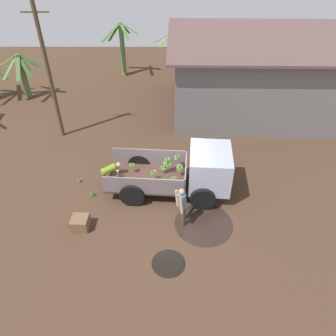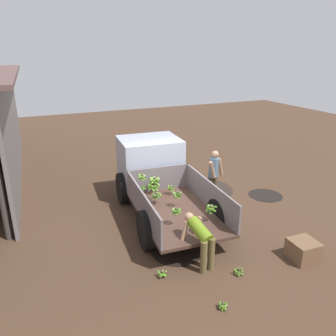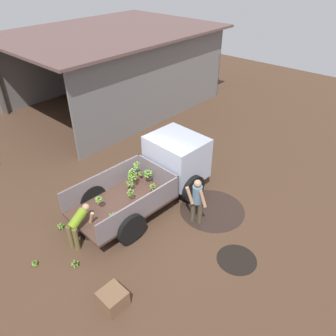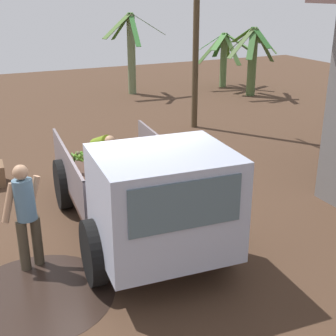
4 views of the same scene
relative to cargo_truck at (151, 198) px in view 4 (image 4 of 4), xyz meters
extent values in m
plane|color=#473022|center=(-1.16, -0.11, -1.04)|extent=(36.00, 36.00, 0.00)
cylinder|color=black|center=(0.22, -1.83, -1.03)|extent=(2.14, 2.14, 0.01)
cylinder|color=black|center=(-2.77, 0.53, -1.03)|extent=(1.25, 1.25, 0.01)
cube|color=#472F26|center=(-1.92, 0.14, -0.52)|extent=(3.24, 2.12, 0.08)
cube|color=slate|center=(-1.85, 1.06, -0.11)|extent=(3.10, 0.28, 0.73)
cube|color=slate|center=(-1.98, -0.78, -0.11)|extent=(3.10, 0.28, 0.73)
cube|color=slate|center=(-0.39, 0.03, -0.11)|extent=(0.19, 1.90, 0.73)
cube|color=#A7AEC4|center=(0.53, -0.04, 0.17)|extent=(1.69, 1.97, 1.45)
cube|color=#4C606B|center=(1.31, -0.10, 0.46)|extent=(0.14, 1.49, 0.64)
cylinder|color=black|center=(0.37, 0.96, -0.56)|extent=(0.97, 0.29, 0.96)
cylinder|color=black|center=(0.22, -1.00, -0.56)|extent=(0.97, 0.29, 0.96)
cylinder|color=black|center=(-2.31, 1.16, -0.56)|extent=(0.97, 0.29, 0.96)
cylinder|color=black|center=(-2.45, -0.81, -0.56)|extent=(0.97, 0.29, 0.96)
sphere|color=brown|center=(-0.61, 0.60, -0.17)|extent=(0.07, 0.07, 0.07)
cylinder|color=#50791B|center=(-0.64, 0.57, -0.23)|extent=(0.11, 0.09, 0.14)
cylinder|color=#46841D|center=(-0.59, 0.57, -0.23)|extent=(0.11, 0.09, 0.14)
cylinder|color=olive|center=(-0.57, 0.60, -0.23)|extent=(0.04, 0.12, 0.13)
cylinder|color=#44801B|center=(-0.60, 0.64, -0.23)|extent=(0.12, 0.07, 0.13)
cylinder|color=#4E852A|center=(-0.64, 0.64, -0.22)|extent=(0.13, 0.10, 0.11)
cylinder|color=#6BAF3F|center=(-0.67, 0.60, -0.22)|extent=(0.04, 0.14, 0.11)
sphere|color=#47402E|center=(-0.73, 0.66, 0.22)|extent=(0.08, 0.08, 0.08)
cylinder|color=#558733|center=(-0.66, 0.67, 0.16)|extent=(0.06, 0.19, 0.14)
cylinder|color=#5DAA26|center=(-0.70, 0.73, 0.17)|extent=(0.20, 0.13, 0.11)
cylinder|color=#5A8C3A|center=(-0.77, 0.70, 0.14)|extent=(0.15, 0.14, 0.17)
cylinder|color=#6CA032|center=(-0.79, 0.65, 0.14)|extent=(0.08, 0.18, 0.17)
cylinder|color=#5E9434|center=(-0.75, 0.61, 0.14)|extent=(0.17, 0.11, 0.17)
cylinder|color=#568035|center=(-0.70, 0.62, 0.14)|extent=(0.16, 0.12, 0.18)
sphere|color=#49422F|center=(-1.65, 0.00, -0.05)|extent=(0.07, 0.07, 0.07)
cylinder|color=#73A946|center=(-1.69, 0.04, -0.13)|extent=(0.13, 0.14, 0.18)
cylinder|color=#47801E|center=(-1.71, -0.01, -0.13)|extent=(0.06, 0.16, 0.18)
cylinder|color=#547D22|center=(-1.70, -0.06, -0.11)|extent=(0.18, 0.14, 0.14)
cylinder|color=#6DA947|center=(-1.62, -0.05, -0.12)|extent=(0.17, 0.13, 0.16)
cylinder|color=#528033|center=(-1.60, 0.00, -0.13)|extent=(0.06, 0.16, 0.18)
cylinder|color=#567B25|center=(-1.60, 0.03, -0.13)|extent=(0.12, 0.16, 0.17)
cylinder|color=#7EB14B|center=(-1.66, 0.08, -0.10)|extent=(0.19, 0.05, 0.13)
sphere|color=#453E2D|center=(-2.54, 0.45, -0.04)|extent=(0.07, 0.07, 0.07)
cylinder|color=#598823|center=(-2.48, 0.45, -0.10)|extent=(0.05, 0.16, 0.15)
cylinder|color=#62A137|center=(-2.50, 0.49, -0.10)|extent=(0.14, 0.15, 0.15)
cylinder|color=#6CA341|center=(-2.53, 0.51, -0.10)|extent=(0.17, 0.06, 0.14)
cylinder|color=#78A843|center=(-2.57, 0.50, -0.10)|extent=(0.16, 0.12, 0.14)
cylinder|color=#5F9830|center=(-2.60, 0.46, -0.09)|extent=(0.06, 0.17, 0.13)
cylinder|color=#508826|center=(-2.60, 0.42, -0.08)|extent=(0.12, 0.17, 0.12)
cylinder|color=#5A9726|center=(-2.54, 0.39, -0.09)|extent=(0.17, 0.05, 0.13)
cylinder|color=#68A040|center=(-2.50, 0.41, -0.10)|extent=(0.15, 0.14, 0.15)
sphere|color=#48412E|center=(-1.13, 0.45, 0.23)|extent=(0.08, 0.08, 0.08)
cylinder|color=#5B8B1E|center=(-1.17, 0.39, 0.16)|extent=(0.17, 0.14, 0.18)
cylinder|color=olive|center=(-1.09, 0.41, 0.15)|extent=(0.14, 0.14, 0.19)
cylinder|color=#6EA639|center=(-1.05, 0.49, 0.19)|extent=(0.14, 0.20, 0.12)
cylinder|color=#7EAE40|center=(-1.13, 0.53, 0.18)|extent=(0.21, 0.05, 0.13)
cylinder|color=#599A2B|center=(-1.19, 0.46, 0.16)|extent=(0.09, 0.18, 0.18)
sphere|color=brown|center=(-2.69, -0.40, -0.07)|extent=(0.09, 0.09, 0.09)
cylinder|color=#699C35|center=(-2.64, -0.35, -0.14)|extent=(0.18, 0.18, 0.17)
cylinder|color=#4D8027|center=(-2.71, -0.35, -0.15)|extent=(0.18, 0.11, 0.20)
cylinder|color=#4A8C1E|center=(-2.78, -0.39, -0.12)|extent=(0.09, 0.22, 0.14)
cylinder|color=#567D2B|center=(-2.74, -0.45, -0.14)|extent=(0.17, 0.17, 0.18)
cylinder|color=#598C35|center=(-2.66, -0.49, -0.12)|extent=(0.22, 0.12, 0.13)
cylinder|color=#63A529|center=(-2.62, -0.42, -0.14)|extent=(0.09, 0.20, 0.18)
sphere|color=brown|center=(-0.62, 0.25, 0.02)|extent=(0.09, 0.09, 0.09)
cylinder|color=#72AE40|center=(-0.59, 0.31, -0.08)|extent=(0.20, 0.15, 0.22)
cylinder|color=#66AA39|center=(-0.64, 0.32, -0.08)|extent=(0.20, 0.09, 0.22)
cylinder|color=#4E931E|center=(-0.68, 0.30, -0.07)|extent=(0.18, 0.19, 0.21)
cylinder|color=#639C3D|center=(-0.69, 0.25, -0.08)|extent=(0.06, 0.19, 0.22)
cylinder|color=#5B8732|center=(-0.67, 0.18, -0.06)|extent=(0.22, 0.17, 0.18)
cylinder|color=#63A239|center=(-0.61, 0.17, -0.06)|extent=(0.23, 0.09, 0.19)
cylinder|color=#72A641|center=(-0.56, 0.19, -0.05)|extent=(0.21, 0.21, 0.16)
cylinder|color=#64A534|center=(-0.54, 0.26, -0.06)|extent=(0.08, 0.22, 0.20)
sphere|color=brown|center=(-0.85, -0.18, -0.21)|extent=(0.07, 0.07, 0.07)
cylinder|color=#5E911F|center=(-0.81, -0.11, -0.25)|extent=(0.18, 0.12, 0.10)
cylinder|color=#538827|center=(-0.88, -0.13, -0.28)|extent=(0.15, 0.11, 0.15)
cylinder|color=#6EA932|center=(-0.91, -0.18, -0.28)|extent=(0.05, 0.16, 0.15)
cylinder|color=#567930|center=(-0.89, -0.24, -0.26)|extent=(0.17, 0.12, 0.11)
cylinder|color=#598A2F|center=(-0.81, -0.24, -0.25)|extent=(0.17, 0.13, 0.10)
cylinder|color=#5D9F32|center=(-0.80, -0.18, -0.29)|extent=(0.04, 0.14, 0.17)
sphere|color=brown|center=(-1.26, 0.45, -0.16)|extent=(0.09, 0.09, 0.09)
cylinder|color=#517530|center=(-1.33, 0.48, -0.21)|extent=(0.14, 0.20, 0.14)
cylinder|color=#5B8A2B|center=(-1.32, 0.40, -0.21)|extent=(0.15, 0.19, 0.14)
cylinder|color=#6EA132|center=(-1.26, 0.37, -0.22)|extent=(0.20, 0.05, 0.14)
cylinder|color=#5F8F37|center=(-1.21, 0.42, -0.24)|extent=(0.12, 0.17, 0.19)
cylinder|color=#64A336|center=(-1.20, 0.50, -0.22)|extent=(0.17, 0.18, 0.15)
cylinder|color=olive|center=(-1.27, 0.50, -0.24)|extent=(0.17, 0.08, 0.19)
sphere|color=#453E2D|center=(-1.12, 0.48, 0.07)|extent=(0.09, 0.09, 0.09)
cylinder|color=#577B2F|center=(-1.06, 0.42, -0.03)|extent=(0.19, 0.19, 0.23)
cylinder|color=#62AC2C|center=(-1.02, 0.51, 0.01)|extent=(0.15, 0.26, 0.16)
cylinder|color=#55962A|center=(-1.07, 0.57, 0.00)|extent=(0.25, 0.15, 0.17)
cylinder|color=#689F2F|center=(-1.16, 0.55, -0.01)|extent=(0.23, 0.17, 0.20)
cylinder|color=#609B30|center=(-1.20, 0.48, -0.03)|extent=(0.07, 0.22, 0.22)
cylinder|color=#699F2B|center=(-1.18, 0.41, -0.01)|extent=(0.21, 0.21, 0.19)
cylinder|color=#76A23E|center=(-1.10, 0.37, 0.00)|extent=(0.26, 0.10, 0.17)
cylinder|color=#493A26|center=(-6.42, 4.20, 2.09)|extent=(0.18, 0.18, 6.25)
cylinder|color=#4E6436|center=(-9.56, 8.46, 0.26)|extent=(0.35, 0.35, 2.60)
cube|color=#295924|center=(-9.02, 8.45, 1.26)|extent=(1.09, 0.26, 0.71)
cube|color=#628B41|center=(-9.25, 8.79, 1.13)|extent=(0.82, 0.84, 0.98)
cube|color=#53743F|center=(-9.59, 8.96, 0.93)|extent=(0.29, 1.04, 1.38)
cube|color=#3F6731|center=(-9.93, 8.90, 1.25)|extent=(0.89, 1.02, 0.73)
cube|color=#437C25|center=(-10.18, 8.38, 1.28)|extent=(1.28, 0.40, 0.68)
cube|color=#4B6E2E|center=(-9.95, 8.02, 1.03)|extent=(0.99, 1.07, 1.18)
cube|color=#4A6134|center=(-9.46, 7.84, 1.06)|extent=(0.45, 1.28, 1.11)
cube|color=#427236|center=(-9.20, 8.13, 1.05)|extent=(0.89, 0.85, 1.12)
cylinder|color=#67764F|center=(-11.90, 4.28, 0.52)|extent=(0.32, 0.32, 3.11)
cube|color=#357331|center=(-11.23, 4.18, 1.55)|extent=(1.38, 0.41, 1.15)
cube|color=#486B35|center=(-11.71, 4.93, 1.70)|extent=(0.63, 1.38, 0.86)
cube|color=#688B4A|center=(-12.32, 4.49, 1.69)|extent=(0.94, 0.61, 0.87)
cube|color=#325F1D|center=(-12.17, 4.00, 1.61)|extent=(0.77, 0.79, 1.04)
cube|color=#44612A|center=(-11.74, 3.68, 1.66)|extent=(0.61, 1.30, 0.93)
cylinder|color=#5A7844|center=(-11.60, 8.40, 0.08)|extent=(0.29, 0.29, 2.23)
cube|color=#547A3D|center=(-11.05, 8.45, 0.63)|extent=(1.13, 0.31, 1.23)
cube|color=#53883F|center=(-11.05, 8.81, 0.88)|extent=(1.21, 0.96, 0.73)
cube|color=#385F30|center=(-11.61, 9.05, 0.86)|extent=(0.32, 1.31, 0.79)
cube|color=#416E22|center=(-11.95, 8.72, 0.65)|extent=(0.90, 0.84, 1.19)
cube|color=#21531D|center=(-11.99, 8.40, 0.70)|extent=(0.81, 0.23, 1.09)
cube|color=#2E7524|center=(-11.90, 7.98, 0.89)|extent=(0.86, 1.03, 0.73)
cube|color=#334D21|center=(-11.48, 7.71, 0.66)|extent=(0.44, 1.43, 1.19)
cube|color=#457739|center=(-11.21, 7.91, 0.95)|extent=(0.97, 1.15, 0.61)
cylinder|color=#453B2C|center=(-0.54, -1.85, -0.64)|extent=(0.20, 0.20, 0.79)
cylinder|color=#453B2C|center=(-0.61, -1.64, -0.64)|extent=(0.20, 0.20, 0.79)
cylinder|color=slate|center=(-0.59, -1.75, 0.07)|extent=(0.41, 0.39, 0.64)
sphere|color=tan|center=(-0.62, -1.76, 0.49)|extent=(0.22, 0.22, 0.22)
cylinder|color=tan|center=(-0.63, -1.98, 0.05)|extent=(0.19, 0.29, 0.59)
cylinder|color=tan|center=(-0.76, -1.60, 0.05)|extent=(0.19, 0.30, 0.59)
cylinder|color=brown|center=(-3.72, 0.35, -0.65)|extent=(0.18, 0.18, 0.76)
cylinder|color=brown|center=(-3.68, 0.14, -0.65)|extent=(0.18, 0.18, 0.76)
cylinder|color=olive|center=(-3.43, 0.30, -0.16)|extent=(0.70, 0.41, 0.48)
sphere|color=tan|center=(-3.06, 0.37, -0.01)|extent=(0.22, 0.22, 0.22)
cylinder|color=tan|center=(-3.16, 0.55, -0.34)|extent=(0.15, 0.27, 0.57)
cylinder|color=tan|center=(-3.08, 0.18, -0.34)|extent=(0.15, 0.28, 0.57)
sphere|color=#413B2A|center=(-4.81, 0.55, -0.91)|extent=(0.07, 0.07, 0.07)
cylinder|color=olive|center=(-4.77, 0.55, -0.97)|extent=(0.06, 0.12, 0.12)
cylinder|color=#528F26|center=(-4.79, 0.59, -0.95)|extent=(0.13, 0.10, 0.09)
cylinder|color=#58A824|center=(-4.82, 0.58, -0.97)|extent=(0.11, 0.04, 0.12)
cylinder|color=#517C24|center=(-4.85, 0.57, -0.96)|extent=(0.09, 0.12, 0.11)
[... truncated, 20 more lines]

